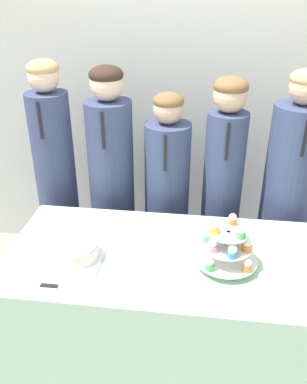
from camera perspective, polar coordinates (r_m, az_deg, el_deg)
The scene contains 10 objects.
wall_back at distance 2.90m, azimuth 4.57°, elevation 15.09°, with size 9.00×0.06×2.70m.
table at distance 2.28m, azimuth 1.78°, elevation -16.62°, with size 1.60×0.79×0.78m.
round_cake at distance 2.00m, azimuth -10.68°, elevation -7.86°, with size 0.24×0.24×0.11m.
cake_knife at distance 1.89m, azimuth -13.01°, elevation -12.84°, with size 0.27×0.02×0.01m.
cupcake_stand at distance 1.92m, azimuth 10.34°, elevation -7.32°, with size 0.30×0.30×0.25m.
student_0 at distance 2.74m, azimuth -13.36°, elevation 0.72°, with size 0.26×0.26×1.58m.
student_1 at distance 2.65m, azimuth -5.80°, elevation -0.08°, with size 0.28×0.29×1.56m.
student_2 at distance 2.63m, azimuth 1.85°, elevation -2.05°, with size 0.28×0.29×1.42m.
student_3 at distance 2.59m, azimuth 9.47°, elevation -0.97°, with size 0.24×0.25×1.52m.
student_4 at distance 2.65m, azimuth 18.09°, elevation -1.74°, with size 0.31×0.32×1.57m.
Camera 1 is at (0.14, -1.23, 1.99)m, focal length 38.00 mm.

